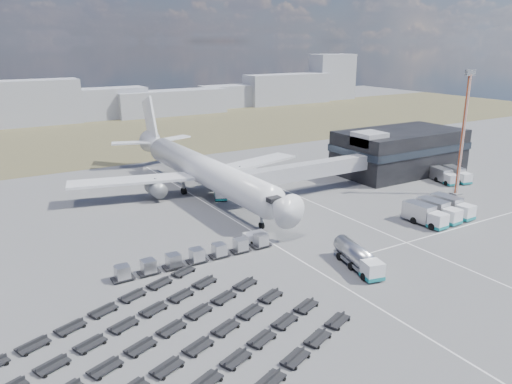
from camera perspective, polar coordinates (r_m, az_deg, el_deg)
ground at (r=76.77m, az=4.22°, el=-6.23°), size 420.00×420.00×0.00m
grass_strip at (r=174.88m, az=-17.27°, el=6.21°), size 420.00×90.00×0.01m
lane_markings at (r=84.56m, az=8.45°, el=-4.14°), size 47.12×110.00×0.01m
terminal at (r=123.14m, az=16.05°, el=4.58°), size 30.40×16.40×11.00m
jet_bridge at (r=99.71m, az=4.93°, el=2.28°), size 30.30×3.80×7.05m
airliner at (r=101.77m, az=-6.35°, el=2.68°), size 51.59×64.53×17.62m
skyline at (r=208.98m, az=-23.26°, el=9.58°), size 309.68×23.09×23.66m
fuel_tanker at (r=70.36m, az=11.58°, el=-7.35°), size 4.59×10.22×3.21m
pushback_tug at (r=77.90m, az=-0.11°, el=-5.20°), size 3.56×2.07×1.55m
catering_truck at (r=99.75m, az=-4.07°, el=0.12°), size 4.65×6.37×2.71m
service_trucks_near at (r=92.70m, az=20.16°, el=-2.00°), size 10.84×8.45×3.17m
service_trucks_far at (r=118.79m, az=21.37°, el=1.80°), size 7.43×8.30×2.87m
uld_row at (r=71.26m, az=-6.78°, el=-7.21°), size 24.14×1.78×1.87m
baggage_dollies at (r=53.32m, az=-9.87°, el=-17.21°), size 38.77×34.25×0.77m
floodlight_mast at (r=107.26m, az=22.57°, el=6.14°), size 2.34×1.92×24.86m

